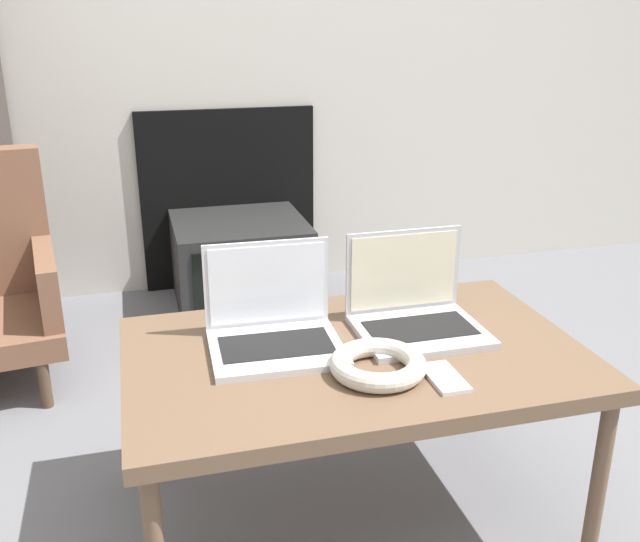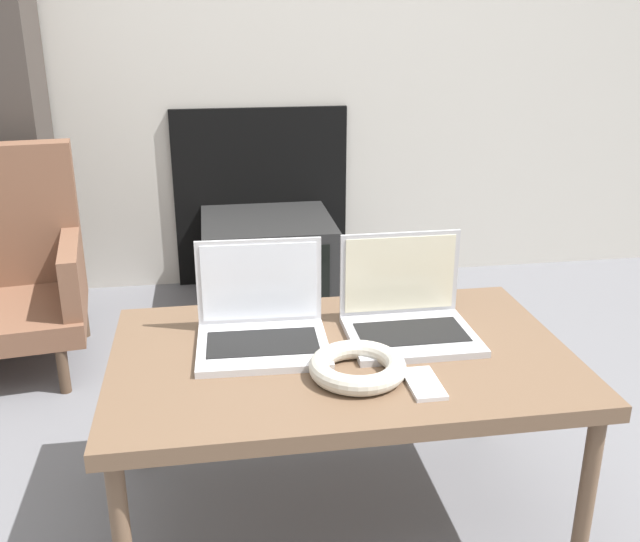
# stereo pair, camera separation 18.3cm
# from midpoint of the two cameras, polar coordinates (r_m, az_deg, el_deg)

# --- Properties ---
(table) EXTENTS (1.02, 0.64, 0.44)m
(table) POSITION_cam_midpoint_polar(r_m,az_deg,el_deg) (1.61, 4.98, -7.66)
(table) COLOR brown
(table) RESTS_ON ground_plane
(laptop_left) EXTENTS (0.30, 0.25, 0.22)m
(laptop_left) POSITION_cam_midpoint_polar(r_m,az_deg,el_deg) (1.62, -1.47, -4.24)
(laptop_left) COLOR silver
(laptop_left) RESTS_ON table
(laptop_right) EXTENTS (0.29, 0.24, 0.22)m
(laptop_right) POSITION_cam_midpoint_polar(r_m,az_deg,el_deg) (1.69, 10.08, -3.42)
(laptop_right) COLOR #B2B2B7
(laptop_right) RESTS_ON table
(headphones) EXTENTS (0.20, 0.20, 0.04)m
(headphones) POSITION_cam_midpoint_polar(r_m,az_deg,el_deg) (1.49, 6.57, -7.71)
(headphones) COLOR beige
(headphones) RESTS_ON table
(phone) EXTENTS (0.06, 0.13, 0.01)m
(phone) POSITION_cam_midpoint_polar(r_m,az_deg,el_deg) (1.49, 11.84, -8.90)
(phone) COLOR silver
(phone) RESTS_ON table
(tv) EXTENTS (0.52, 0.51, 0.36)m
(tv) POSITION_cam_midpoint_polar(r_m,az_deg,el_deg) (2.93, -2.41, 0.78)
(tv) COLOR black
(tv) RESTS_ON ground_plane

